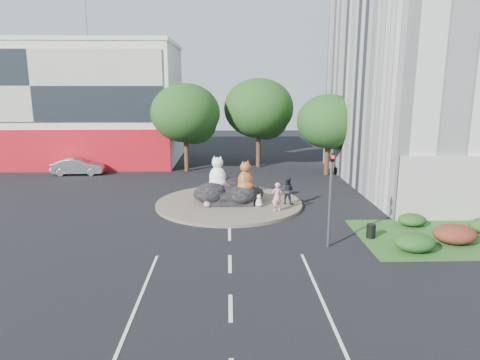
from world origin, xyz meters
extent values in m
plane|color=black|center=(0.00, 0.00, 0.00)|extent=(120.00, 120.00, 0.00)
cylinder|color=brown|center=(0.00, 10.00, 0.10)|extent=(10.00, 10.00, 0.20)
cube|color=silver|center=(-18.00, 28.00, 6.00)|extent=(25.00, 12.00, 12.00)
cube|color=#AB0F1A|center=(-18.00, 21.95, 2.00)|extent=(25.00, 0.30, 4.00)
cube|color=#B2AD9E|center=(-18.00, 21.90, 8.00)|extent=(24.00, 0.15, 6.50)
cube|color=silver|center=(-18.00, 28.00, 12.20)|extent=(25.20, 12.20, 0.40)
cylinder|color=#595B60|center=(-15.00, 30.00, 14.90)|extent=(0.10, 0.10, 5.00)
cube|color=#204E1A|center=(12.00, 3.00, 0.06)|extent=(10.00, 6.00, 0.12)
cylinder|color=#382314|center=(-4.00, 22.00, 1.87)|extent=(0.44, 0.44, 3.74)
ellipsoid|color=#133D15|center=(-4.00, 22.00, 5.53)|extent=(6.46, 6.46, 5.49)
sphere|color=#133D15|center=(-3.20, 22.50, 4.68)|extent=(4.25, 4.25, 4.25)
sphere|color=#133D15|center=(-4.70, 21.70, 4.93)|extent=(3.74, 3.74, 3.74)
cylinder|color=#382314|center=(3.00, 24.00, 1.98)|extent=(0.44, 0.44, 3.96)
ellipsoid|color=#133D15|center=(3.00, 24.00, 5.85)|extent=(6.84, 6.84, 5.81)
sphere|color=#133D15|center=(3.80, 24.50, 4.95)|extent=(4.50, 4.50, 4.50)
sphere|color=#133D15|center=(2.30, 23.70, 5.22)|extent=(3.96, 3.96, 3.96)
cylinder|color=#382314|center=(9.00, 20.00, 1.65)|extent=(0.44, 0.44, 3.30)
ellipsoid|color=#133D15|center=(9.00, 20.00, 4.88)|extent=(5.70, 5.70, 4.84)
sphere|color=#133D15|center=(9.80, 20.50, 4.12)|extent=(3.75, 3.75, 3.75)
sphere|color=#133D15|center=(8.30, 19.70, 4.35)|extent=(3.30, 3.30, 3.30)
ellipsoid|color=#133D15|center=(9.00, 1.00, 0.57)|extent=(2.00, 1.60, 0.90)
ellipsoid|color=#511815|center=(11.50, 2.00, 0.61)|extent=(2.20, 1.76, 0.99)
ellipsoid|color=#133D15|center=(10.50, 4.80, 0.48)|extent=(1.60, 1.28, 0.72)
cylinder|color=#595B60|center=(5.00, 2.00, 2.50)|extent=(0.14, 0.14, 5.00)
imported|color=black|center=(5.00, 2.00, 4.20)|extent=(0.21, 0.26, 1.30)
imported|color=black|center=(5.20, 2.00, 4.00)|extent=(0.26, 1.24, 0.50)
sphere|color=red|center=(5.00, 1.82, 4.65)|extent=(0.18, 0.18, 0.18)
cylinder|color=#595B60|center=(13.00, 8.00, 4.00)|extent=(0.18, 0.18, 8.00)
cylinder|color=#595B60|center=(12.00, 8.00, 8.00)|extent=(2.00, 0.12, 0.12)
cube|color=silver|center=(11.00, 8.00, 7.90)|extent=(0.50, 0.22, 0.12)
imported|color=pink|center=(3.02, 7.72, 1.13)|extent=(0.79, 0.65, 1.87)
imported|color=black|center=(3.92, 9.43, 1.12)|extent=(1.11, 1.02, 1.84)
imported|color=#A8ABAF|center=(-13.85, 20.61, 0.76)|extent=(4.72, 1.86, 1.53)
cylinder|color=black|center=(7.50, 2.94, 0.49)|extent=(0.63, 0.63, 0.74)
camera|label=1|loc=(-0.06, -18.37, 8.02)|focal=32.00mm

